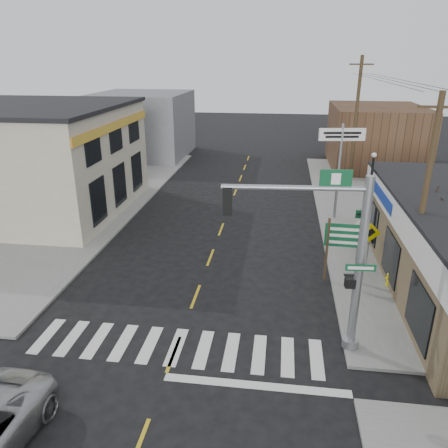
# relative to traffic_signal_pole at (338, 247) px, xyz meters

# --- Properties ---
(ground) EXTENTS (140.00, 140.00, 0.00)m
(ground) POSITION_rel_traffic_signal_pole_xyz_m (-5.43, -1.10, -3.98)
(ground) COLOR black
(ground) RESTS_ON ground
(sidewalk_right) EXTENTS (6.00, 38.00, 0.13)m
(sidewalk_right) POSITION_rel_traffic_signal_pole_xyz_m (3.57, 11.90, -3.91)
(sidewalk_right) COLOR slate
(sidewalk_right) RESTS_ON ground
(sidewalk_left) EXTENTS (6.00, 38.00, 0.13)m
(sidewalk_left) POSITION_rel_traffic_signal_pole_xyz_m (-14.43, 11.90, -3.91)
(sidewalk_left) COLOR slate
(sidewalk_left) RESTS_ON ground
(center_line) EXTENTS (0.12, 56.00, 0.01)m
(center_line) POSITION_rel_traffic_signal_pole_xyz_m (-5.43, 6.90, -3.97)
(center_line) COLOR gold
(center_line) RESTS_ON ground
(crosswalk) EXTENTS (11.00, 2.20, 0.01)m
(crosswalk) POSITION_rel_traffic_signal_pole_xyz_m (-5.43, -0.70, -3.97)
(crosswalk) COLOR silver
(crosswalk) RESTS_ON ground
(left_building) EXTENTS (12.00, 12.00, 6.80)m
(left_building) POSITION_rel_traffic_signal_pole_xyz_m (-18.43, 12.90, -0.58)
(left_building) COLOR #B9B29A
(left_building) RESTS_ON ground
(bldg_distant_right) EXTENTS (8.00, 10.00, 5.60)m
(bldg_distant_right) POSITION_rel_traffic_signal_pole_xyz_m (6.57, 28.90, -1.18)
(bldg_distant_right) COLOR brown
(bldg_distant_right) RESTS_ON ground
(bldg_distant_left) EXTENTS (9.00, 10.00, 6.40)m
(bldg_distant_left) POSITION_rel_traffic_signal_pole_xyz_m (-16.43, 30.90, -0.78)
(bldg_distant_left) COLOR slate
(bldg_distant_left) RESTS_ON ground
(traffic_signal_pole) EXTENTS (5.11, 0.39, 6.47)m
(traffic_signal_pole) POSITION_rel_traffic_signal_pole_xyz_m (0.00, 0.00, 0.00)
(traffic_signal_pole) COLOR gray
(traffic_signal_pole) RESTS_ON sidewalk_right
(guide_sign) EXTENTS (1.74, 0.14, 3.04)m
(guide_sign) POSITION_rel_traffic_signal_pole_xyz_m (0.96, 4.94, -1.89)
(guide_sign) COLOR #42331E
(guide_sign) RESTS_ON sidewalk_right
(fire_hydrant) EXTENTS (0.21, 0.21, 0.66)m
(fire_hydrant) POSITION_rel_traffic_signal_pole_xyz_m (3.07, 4.77, -3.49)
(fire_hydrant) COLOR yellow
(fire_hydrant) RESTS_ON sidewalk_right
(ped_crossing_sign) EXTENTS (0.95, 0.07, 2.43)m
(ped_crossing_sign) POSITION_rel_traffic_signal_pole_xyz_m (2.33, 6.26, -2.16)
(ped_crossing_sign) COLOR gray
(ped_crossing_sign) RESTS_ON sidewalk_right
(lamp_post) EXTENTS (0.66, 0.52, 5.06)m
(lamp_post) POSITION_rel_traffic_signal_pole_xyz_m (2.83, 9.72, -0.91)
(lamp_post) COLOR black
(lamp_post) RESTS_ON sidewalk_right
(dance_center_sign) EXTENTS (2.80, 0.18, 5.95)m
(dance_center_sign) POSITION_rel_traffic_signal_pole_xyz_m (1.56, 13.62, 0.70)
(dance_center_sign) COLOR gray
(dance_center_sign) RESTS_ON sidewalk_right
(bare_tree) EXTENTS (2.60, 2.60, 5.21)m
(bare_tree) POSITION_rel_traffic_signal_pole_xyz_m (5.07, 5.49, 0.25)
(bare_tree) COLOR black
(bare_tree) RESTS_ON sidewalk_right
(shrub_back) EXTENTS (1.20, 1.20, 0.90)m
(shrub_back) POSITION_rel_traffic_signal_pole_xyz_m (4.52, 6.40, -3.40)
(shrub_back) COLOR black
(shrub_back) RESTS_ON sidewalk_right
(utility_pole_near) EXTENTS (1.50, 0.22, 8.61)m
(utility_pole_near) POSITION_rel_traffic_signal_pole_xyz_m (3.47, 3.17, 0.56)
(utility_pole_near) COLOR #4C2F20
(utility_pole_near) RESTS_ON sidewalk_right
(utility_pole_far) EXTENTS (1.71, 0.26, 9.81)m
(utility_pole_far) POSITION_rel_traffic_signal_pole_xyz_m (3.39, 20.97, 1.18)
(utility_pole_far) COLOR #3E2A1E
(utility_pole_far) RESTS_ON sidewalk_right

